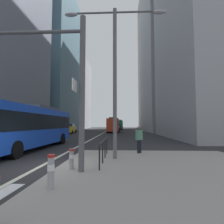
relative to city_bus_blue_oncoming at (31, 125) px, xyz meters
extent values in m
plane|color=#28282B|center=(3.23, 14.79, -1.84)|extent=(160.00, 160.00, 0.00)
cube|color=gray|center=(8.73, -6.21, -1.76)|extent=(9.00, 10.00, 0.15)
cube|color=silver|center=(4.48, -9.21, -1.83)|extent=(0.45, 3.20, 0.01)
cube|color=silver|center=(5.38, -9.21, -1.83)|extent=(0.45, 3.20, 0.01)
cube|color=silver|center=(6.28, -9.21, -1.83)|extent=(0.45, 3.20, 0.01)
cube|color=beige|center=(3.23, 24.79, -1.83)|extent=(0.20, 80.00, 0.01)
cube|color=slate|center=(-12.77, 35.53, 18.54)|extent=(11.81, 18.96, 40.75)
cube|color=#9E9EA3|center=(-12.77, 61.48, 12.91)|extent=(10.85, 22.35, 29.49)
cube|color=#9E9EA3|center=(20.23, 33.40, 23.47)|extent=(13.82, 20.29, 50.61)
cube|color=gray|center=(20.23, 57.74, 25.91)|extent=(10.08, 20.92, 55.50)
cube|color=blue|center=(0.00, -0.03, -0.11)|extent=(2.80, 11.25, 2.75)
cube|color=black|center=(0.00, -0.03, 0.23)|extent=(2.83, 11.02, 1.10)
cube|color=#4C4C51|center=(0.04, 1.65, 1.41)|extent=(1.86, 4.07, 0.30)
cylinder|color=black|center=(1.10, -3.64, -1.34)|extent=(0.33, 1.01, 1.00)
cylinder|color=black|center=(1.29, 3.51, -1.34)|extent=(0.33, 1.01, 1.00)
cylinder|color=black|center=(-1.10, 3.58, -1.34)|extent=(0.33, 1.01, 1.00)
cube|color=red|center=(5.25, 28.91, -0.11)|extent=(2.60, 11.29, 2.75)
cube|color=black|center=(5.25, 28.91, 0.23)|extent=(2.63, 11.07, 1.10)
cube|color=#4C4C51|center=(5.24, 27.21, 1.41)|extent=(1.78, 4.07, 0.30)
cylinder|color=black|center=(4.08, 32.52, -1.34)|extent=(0.31, 1.00, 1.00)
cylinder|color=black|center=(6.48, 32.50, -1.34)|extent=(0.31, 1.00, 1.00)
cylinder|color=black|center=(4.02, 25.31, -1.34)|extent=(0.31, 1.00, 1.00)
cylinder|color=black|center=(6.42, 25.29, -1.34)|extent=(0.31, 1.00, 1.00)
cube|color=#198456|center=(6.47, 51.79, -0.11)|extent=(2.63, 11.60, 2.75)
cube|color=black|center=(6.47, 51.79, 0.23)|extent=(2.67, 11.37, 1.10)
cube|color=#4C4C51|center=(6.45, 50.06, 1.41)|extent=(1.80, 4.18, 0.30)
cylinder|color=black|center=(5.31, 55.51, -1.34)|extent=(0.31, 1.00, 1.00)
cylinder|color=black|center=(7.71, 55.48, -1.34)|extent=(0.31, 1.00, 1.00)
cylinder|color=black|center=(5.22, 48.11, -1.34)|extent=(0.31, 1.00, 1.00)
cylinder|color=black|center=(7.62, 48.08, -1.34)|extent=(0.31, 1.00, 1.00)
cube|color=gold|center=(-3.44, 22.46, -0.97)|extent=(1.96, 4.26, 1.10)
cube|color=black|center=(-3.45, 22.61, -0.16)|extent=(1.59, 2.32, 0.52)
cylinder|color=black|center=(-2.47, 21.07, -1.52)|extent=(0.25, 0.65, 0.64)
cylinder|color=black|center=(-4.29, 21.00, -1.52)|extent=(0.25, 0.65, 0.64)
cylinder|color=black|center=(-2.60, 23.92, -1.52)|extent=(0.25, 0.65, 0.64)
cylinder|color=black|center=(-4.41, 23.84, -1.52)|extent=(0.25, 0.65, 0.64)
cube|color=#232838|center=(6.15, 42.06, -0.97)|extent=(1.88, 4.07, 1.10)
cube|color=black|center=(6.16, 41.91, -0.16)|extent=(1.55, 2.21, 0.52)
cylinder|color=black|center=(5.21, 43.41, -1.52)|extent=(0.24, 0.65, 0.64)
cylinder|color=black|center=(7.03, 43.45, -1.52)|extent=(0.24, 0.65, 0.64)
cylinder|color=black|center=(5.28, 40.67, -1.52)|extent=(0.24, 0.65, 0.64)
cylinder|color=black|center=(7.10, 40.72, -1.52)|extent=(0.24, 0.65, 0.64)
cylinder|color=#515156|center=(5.38, -6.59, 1.31)|extent=(0.22, 0.22, 6.00)
cylinder|color=#515156|center=(2.10, -6.59, 3.71)|extent=(6.56, 0.14, 0.14)
cube|color=white|center=(5.13, -6.77, 1.51)|extent=(0.04, 0.60, 0.44)
cylinder|color=#56565B|center=(6.56, -4.04, 2.31)|extent=(0.20, 0.20, 8.00)
cylinder|color=#56565B|center=(5.36, -4.04, 6.11)|extent=(2.40, 0.10, 0.10)
ellipsoid|color=#B2B2B7|center=(4.16, -4.04, 6.06)|extent=(0.70, 0.32, 0.20)
cylinder|color=#56565B|center=(7.76, -4.04, 6.11)|extent=(2.40, 0.10, 0.10)
ellipsoid|color=#B2B2B7|center=(8.96, -4.04, 6.06)|extent=(0.70, 0.32, 0.20)
cylinder|color=#99999E|center=(4.93, -8.37, -1.22)|extent=(0.18, 0.18, 0.92)
cylinder|color=white|center=(4.93, -8.37, -1.11)|extent=(0.19, 0.19, 0.17)
cylinder|color=#B21E19|center=(4.93, -8.37, -0.80)|extent=(0.20, 0.20, 0.08)
cylinder|color=#99999E|center=(4.90, -6.20, -1.30)|extent=(0.18, 0.18, 0.77)
cylinder|color=white|center=(4.90, -6.20, -1.21)|extent=(0.19, 0.19, 0.14)
cylinder|color=#B21E19|center=(4.90, -6.20, -0.95)|extent=(0.20, 0.20, 0.08)
cylinder|color=#99999E|center=(4.69, -3.70, -1.29)|extent=(0.18, 0.18, 0.79)
cylinder|color=white|center=(4.69, -3.70, -1.20)|extent=(0.19, 0.19, 0.14)
cylinder|color=#B21E19|center=(4.69, -3.70, -0.94)|extent=(0.20, 0.20, 0.08)
cylinder|color=black|center=(6.03, -6.39, -1.21)|extent=(0.06, 0.06, 0.95)
cylinder|color=black|center=(6.03, -5.14, -1.21)|extent=(0.06, 0.06, 0.95)
cylinder|color=black|center=(6.03, -3.89, -1.21)|extent=(0.06, 0.06, 0.95)
cylinder|color=black|center=(6.03, -2.65, -1.21)|extent=(0.06, 0.06, 0.95)
cylinder|color=black|center=(6.03, -4.52, -0.74)|extent=(0.06, 3.74, 0.06)
cylinder|color=black|center=(7.93, -2.31, -1.29)|extent=(0.15, 0.15, 0.80)
cylinder|color=black|center=(8.05, -2.20, -1.29)|extent=(0.15, 0.15, 0.80)
cube|color=#4C7F66|center=(7.99, -2.26, -0.58)|extent=(0.44, 0.43, 0.61)
sphere|color=brown|center=(7.99, -2.26, -0.17)|extent=(0.22, 0.22, 0.22)
camera|label=1|loc=(6.84, -13.26, 0.08)|focal=28.48mm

